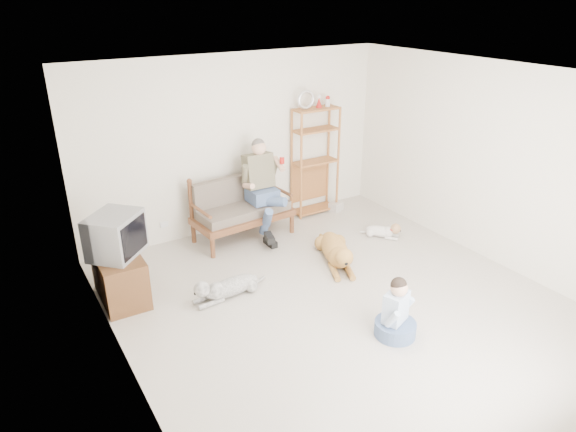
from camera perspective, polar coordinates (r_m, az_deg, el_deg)
floor at (r=6.36m, az=5.90°, el=-9.75°), size 5.50×5.50×0.00m
ceiling at (r=5.37m, az=7.13°, el=15.05°), size 5.50×5.50×0.00m
wall_back at (r=7.95m, az=-5.77°, el=7.97°), size 5.00×0.00×5.00m
wall_left at (r=4.75m, az=-18.32°, el=-4.42°), size 0.00×5.50×5.50m
wall_right at (r=7.45m, az=21.96°, el=5.27°), size 0.00×5.50×5.50m
loveseat at (r=7.83m, az=-5.26°, el=1.03°), size 1.55×0.82×0.95m
man at (r=7.67m, az=-2.59°, el=2.30°), size 0.57×0.82×1.33m
etagere at (r=8.55m, az=3.02°, el=6.19°), size 0.80×0.35×2.10m
book_stack at (r=8.92m, az=5.36°, el=1.09°), size 0.27×0.23×0.15m
tv_stand at (r=6.62m, az=-18.22°, el=-6.46°), size 0.51×0.91×0.60m
crt_tv at (r=6.38m, az=-18.60°, el=-2.02°), size 0.79×0.79×0.51m
wall_outlet at (r=7.87m, az=-13.60°, el=-0.92°), size 0.12×0.02×0.08m
golden_retriever at (r=7.18m, az=5.41°, el=-3.95°), size 0.70×1.32×0.42m
shaggy_dog at (r=6.45m, az=-6.98°, el=-7.91°), size 1.09×0.32×0.32m
terrier at (r=8.04m, az=10.67°, el=-1.63°), size 0.46×0.55×0.25m
child at (r=5.81m, az=11.91°, el=-10.70°), size 0.46×0.46×0.72m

